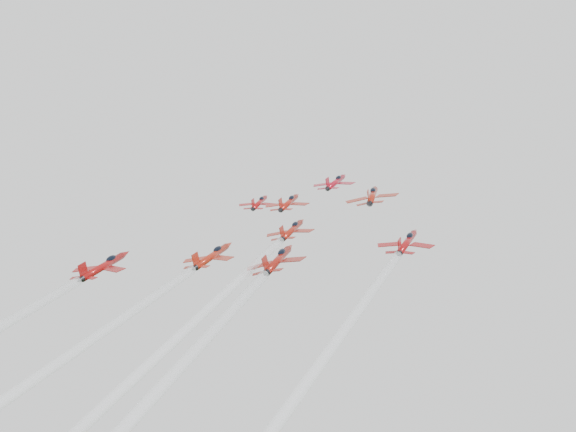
% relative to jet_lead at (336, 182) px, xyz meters
% --- Properties ---
extents(jet_lead, '(9.68, 12.47, 7.65)m').
position_rel_jet_lead_xyz_m(jet_lead, '(0.00, 0.00, 0.00)').
color(jet_lead, '#AD1021').
extents(jet_row2_left, '(8.44, 10.86, 6.66)m').
position_rel_jet_lead_xyz_m(jet_row2_left, '(-13.63, -10.99, -6.17)').
color(jet_row2_left, '#A20F10').
extents(jet_row2_center, '(9.45, 12.16, 7.46)m').
position_rel_jet_lead_xyz_m(jet_row2_center, '(-6.48, -12.82, -7.19)').
color(jet_row2_center, '#A51A0F').
extents(jet_row2_right, '(10.56, 13.59, 8.34)m').
position_rel_jet_lead_xyz_m(jet_row2_right, '(10.95, -12.90, -7.22)').
color(jet_row2_right, '#A61F0F').
extents(jet_center, '(8.96, 85.34, 48.54)m').
position_rel_jet_lead_xyz_m(jet_center, '(0.04, -67.86, -38.11)').
color(jet_center, '#9F1B0F').
extents(jet_rear_left, '(9.49, 90.44, 51.44)m').
position_rel_jet_lead_xyz_m(jet_rear_left, '(-10.51, -80.40, -45.14)').
color(jet_rear_left, '#AA2110').
extents(jet_rear_farright, '(8.85, 84.28, 47.94)m').
position_rel_jet_lead_xyz_m(jet_rear_farright, '(21.80, -77.01, -43.24)').
color(jet_rear_farright, '#A20F11').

